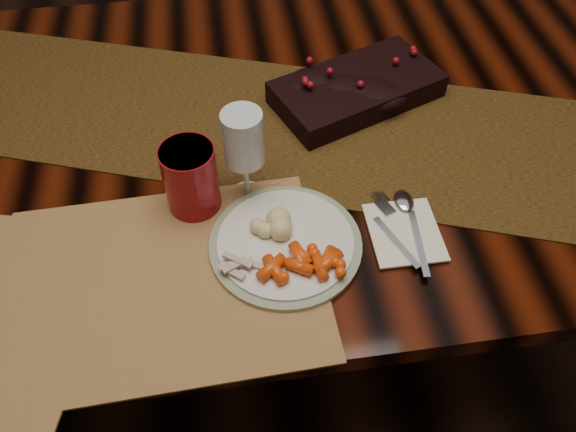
{
  "coord_description": "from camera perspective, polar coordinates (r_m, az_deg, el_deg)",
  "views": [
    {
      "loc": [
        -0.1,
        -0.82,
        1.47
      ],
      "look_at": [
        -0.02,
        -0.27,
        0.8
      ],
      "focal_mm": 35.0,
      "sensor_mm": 36.0,
      "label": 1
    }
  ],
  "objects": [
    {
      "name": "baby_carrots",
      "position": [
        0.86,
        0.4,
        -3.6
      ],
      "size": [
        0.14,
        0.13,
        0.02
      ],
      "primitive_type": null,
      "rotation": [
        0.0,
        0.0,
        0.24
      ],
      "color": "#DF420C",
      "rests_on": "dinner_plate"
    },
    {
      "name": "mashed_potatoes",
      "position": [
        0.88,
        -2.11,
        -0.6
      ],
      "size": [
        0.08,
        0.07,
        0.04
      ],
      "primitive_type": null,
      "rotation": [
        0.0,
        0.0,
        0.11
      ],
      "color": "beige",
      "rests_on": "dinner_plate"
    },
    {
      "name": "dining_table",
      "position": [
        1.38,
        -0.99,
        -2.49
      ],
      "size": [
        1.8,
        1.0,
        0.75
      ],
      "primitive_type": "cube",
      "color": "black",
      "rests_on": "floor"
    },
    {
      "name": "red_cup",
      "position": [
        0.92,
        -9.84,
        3.79
      ],
      "size": [
        0.1,
        0.1,
        0.12
      ],
      "primitive_type": "cylinder",
      "rotation": [
        0.0,
        0.0,
        -0.1
      ],
      "color": "maroon",
      "rests_on": "placemat_main"
    },
    {
      "name": "floor",
      "position": [
        1.69,
        -0.81,
        -10.16
      ],
      "size": [
        5.0,
        5.0,
        0.0
      ],
      "primitive_type": "plane",
      "color": "black",
      "rests_on": "ground"
    },
    {
      "name": "wine_glass",
      "position": [
        0.91,
        -4.42,
        5.87
      ],
      "size": [
        0.07,
        0.07,
        0.18
      ],
      "primitive_type": null,
      "rotation": [
        0.0,
        0.0,
        -0.08
      ],
      "color": "#B3B8BC",
      "rests_on": "dining_table"
    },
    {
      "name": "spoon",
      "position": [
        0.93,
        12.67,
        -1.32
      ],
      "size": [
        0.05,
        0.17,
        0.0
      ],
      "primitive_type": null,
      "rotation": [
        0.0,
        0.0,
        -0.1
      ],
      "color": "silver",
      "rests_on": "napkin"
    },
    {
      "name": "fork",
      "position": [
        0.92,
        10.65,
        -1.69
      ],
      "size": [
        0.07,
        0.14,
        0.0
      ],
      "primitive_type": null,
      "rotation": [
        0.0,
        0.0,
        0.38
      ],
      "color": "#A7A5B8",
      "rests_on": "napkin"
    },
    {
      "name": "table_runner",
      "position": [
        1.11,
        -3.95,
        9.68
      ],
      "size": [
        1.85,
        0.98,
        0.0
      ],
      "primitive_type": "cube",
      "rotation": [
        0.0,
        0.0,
        -0.34
      ],
      "color": "#3C250C",
      "rests_on": "dining_table"
    },
    {
      "name": "dinner_plate",
      "position": [
        0.89,
        -0.26,
        -2.79
      ],
      "size": [
        0.31,
        0.31,
        0.01
      ],
      "primitive_type": "cylinder",
      "rotation": [
        0.0,
        0.0,
        0.36
      ],
      "color": "white",
      "rests_on": "placemat_main"
    },
    {
      "name": "placemat_main",
      "position": [
        0.88,
        -12.54,
        -6.48
      ],
      "size": [
        0.5,
        0.37,
        0.0
      ],
      "primitive_type": "cube",
      "rotation": [
        0.0,
        0.0,
        0.03
      ],
      "color": "brown",
      "rests_on": "dining_table"
    },
    {
      "name": "centerpiece",
      "position": [
        1.14,
        7.04,
        12.98
      ],
      "size": [
        0.36,
        0.27,
        0.06
      ],
      "primitive_type": null,
      "rotation": [
        0.0,
        0.0,
        0.38
      ],
      "color": "black",
      "rests_on": "table_runner"
    },
    {
      "name": "turkey_shreds",
      "position": [
        0.85,
        -5.21,
        -5.16
      ],
      "size": [
        0.08,
        0.07,
        0.02
      ],
      "primitive_type": null,
      "rotation": [
        0.0,
        0.0,
        -0.16
      ],
      "color": "beige",
      "rests_on": "dinner_plate"
    },
    {
      "name": "napkin",
      "position": [
        0.93,
        11.74,
        -1.61
      ],
      "size": [
        0.11,
        0.13,
        0.0
      ],
      "primitive_type": "cube",
      "rotation": [
        0.0,
        0.0,
        -0.01
      ],
      "color": "white",
      "rests_on": "placemat_main"
    }
  ]
}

